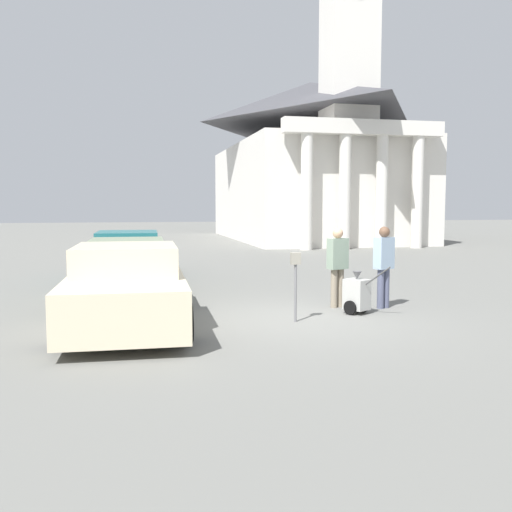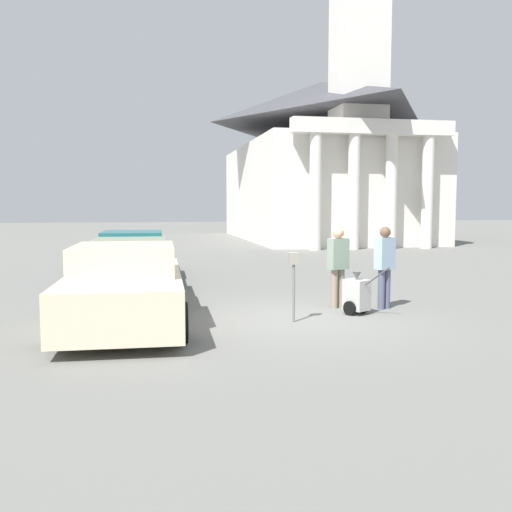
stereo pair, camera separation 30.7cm
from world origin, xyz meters
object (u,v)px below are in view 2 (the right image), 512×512
object	(u,v)px
parked_car_sage	(130,270)
equipment_cart	(357,295)
person_supervisor	(385,262)
parked_car_teal	(133,256)
church	(323,151)
parking_meter	(294,273)
parked_car_cream	(125,288)
person_worker	(338,263)

from	to	relation	value
parked_car_sage	equipment_cart	distance (m)	5.32
parked_car_sage	person_supervisor	xyz separation A→B (m)	(5.19, -2.51, 0.33)
parked_car_sage	parked_car_teal	bearing A→B (deg)	91.75
person_supervisor	church	world-z (taller)	church
equipment_cart	parking_meter	bearing A→B (deg)	168.69
parked_car_teal	church	distance (m)	20.56
church	parked_car_sage	bearing A→B (deg)	-118.64
equipment_cart	parked_car_cream	bearing A→B (deg)	151.57
person_worker	church	xyz separation A→B (m)	(6.76, 22.44, 4.43)
parked_car_cream	parking_meter	world-z (taller)	parked_car_cream
parked_car_sage	parking_meter	distance (m)	4.58
parked_car_sage	person_supervisor	distance (m)	5.78
parked_car_sage	church	size ratio (longest dim) A/B	0.22
parked_car_sage	church	xyz separation A→B (m)	(11.05, 20.23, 4.73)
parked_car_teal	church	size ratio (longest dim) A/B	0.21
church	parked_car_teal	bearing A→B (deg)	-123.52
parked_car_teal	church	world-z (taller)	church
parked_car_cream	person_worker	xyz separation A→B (m)	(4.29, 0.91, 0.27)
person_supervisor	church	distance (m)	23.89
parked_car_sage	parking_meter	world-z (taller)	parked_car_sage
parked_car_cream	equipment_cart	bearing A→B (deg)	3.98
parked_car_cream	person_supervisor	xyz separation A→B (m)	(5.19, 0.61, 0.29)
parked_car_sage	parking_meter	size ratio (longest dim) A/B	3.95
church	person_worker	bearing A→B (deg)	-106.75
person_worker	church	bearing A→B (deg)	-125.81
parked_car_cream	parked_car_sage	world-z (taller)	parked_car_cream
person_worker	person_supervisor	xyz separation A→B (m)	(0.90, -0.30, 0.02)
parking_meter	church	world-z (taller)	church
parking_meter	parked_car_sage	bearing A→B (deg)	131.20
parked_car_sage	person_worker	size ratio (longest dim) A/B	3.03
parked_car_teal	parked_car_cream	bearing A→B (deg)	-88.25
parked_car_sage	person_supervisor	world-z (taller)	person_supervisor
person_supervisor	equipment_cart	xyz separation A→B (m)	(-0.77, -0.44, -0.58)
church	parking_meter	bearing A→B (deg)	-108.74
parked_car_cream	church	xyz separation A→B (m)	(11.05, 23.35, 4.70)
person_supervisor	parked_car_cream	bearing A→B (deg)	-17.99
person_supervisor	equipment_cart	bearing A→B (deg)	5.09
parked_car_teal	equipment_cart	size ratio (longest dim) A/B	4.96
equipment_cart	church	bearing A→B (deg)	43.40
parked_car_cream	person_worker	world-z (taller)	person_worker
parking_meter	person_worker	size ratio (longest dim) A/B	0.77
parked_car_teal	person_worker	bearing A→B (deg)	-51.55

